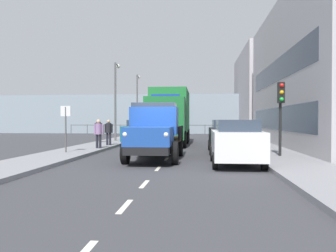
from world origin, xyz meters
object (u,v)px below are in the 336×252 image
Objects in this scene: lorry_cargo_green at (170,115)px; traffic_light_near at (281,103)px; truck_vintage_blue at (155,133)px; car_teal_oppositeside_0 at (140,131)px; pedestrian_strolling at (109,130)px; car_red_oppositeside_1 at (153,129)px; car_black_kerbside_1 at (226,136)px; lamp_post_promenade at (116,94)px; street_sign at (66,121)px; car_silver_oppositeside_2 at (161,128)px; pedestrian_with_bag at (98,129)px; car_white_kerbside_near at (236,142)px; pedestrian_by_lamp at (99,131)px; lamp_post_far at (137,99)px.

lorry_cargo_green reaches higher than traffic_light_near.
truck_vintage_blue is 1.24× the size of car_teal_oppositeside_0.
lorry_cargo_green is 2.47m from car_teal_oppositeside_0.
pedestrian_strolling is 0.50× the size of traffic_light_near.
car_red_oppositeside_1 is at bearing -63.37° from traffic_light_near.
car_black_kerbside_1 is 11.29m from lamp_post_promenade.
lorry_cargo_green is at bearing -119.25° from street_sign.
pedestrian_strolling is at bearing -99.47° from street_sign.
street_sign is at bearing 14.51° from car_black_kerbside_1.
pedestrian_strolling is at bearing -59.59° from truck_vintage_blue.
car_silver_oppositeside_2 is at bearing -94.93° from pedestrian_strolling.
lorry_cargo_green is 10.22m from traffic_light_near.
car_teal_oppositeside_0 and car_red_oppositeside_1 have the same top height.
car_white_kerbside_near is at bearing 129.73° from pedestrian_with_bag.
pedestrian_by_lamp reaches higher than car_teal_oppositeside_0.
lamp_post_far reaches higher than traffic_light_near.
lamp_post_promenade is (7.82, -7.63, 2.84)m from car_black_kerbside_1.
pedestrian_with_bag is (8.47, -10.19, 0.21)m from car_white_kerbside_near.
car_black_kerbside_1 is at bearing 113.95° from car_red_oppositeside_1.
truck_vintage_blue is at bearing 98.24° from car_red_oppositeside_1.
lamp_post_promenade is at bearing -58.10° from car_white_kerbside_near.
car_red_oppositeside_1 is (2.37, -16.39, -0.28)m from truck_vintage_blue.
lorry_cargo_green reaches higher than pedestrian_by_lamp.
street_sign is at bearing -19.75° from truck_vintage_blue.
car_white_kerbside_near and car_teal_oppositeside_0 have the same top height.
truck_vintage_blue reaches higher than car_red_oppositeside_1.
lamp_post_promenade is (2.18, 5.09, 2.84)m from car_red_oppositeside_1.
car_white_kerbside_near is 8.83m from pedestrian_by_lamp.
street_sign is (2.20, 21.01, 0.79)m from car_silver_oppositeside_2.
lorry_cargo_green is 12.65m from lamp_post_far.
pedestrian_by_lamp is at bearing 85.87° from car_silver_oppositeside_2.
car_white_kerbside_near is at bearing 107.73° from car_red_oppositeside_1.
lorry_cargo_green is 5.03× the size of pedestrian_with_bag.
car_black_kerbside_1 is at bearing 133.27° from car_teal_oppositeside_0.
pedestrian_strolling is at bearing 85.07° from car_silver_oppositeside_2.
lorry_cargo_green is 5.09m from pedestrian_with_bag.
lamp_post_far is (7.99, -22.36, 3.05)m from car_white_kerbside_near.
truck_vintage_blue reaches higher than car_black_kerbside_1.
lamp_post_far reaches higher than pedestrian_strolling.
street_sign is at bearing 81.52° from car_red_oppositeside_1.
lamp_post_promenade is at bearing -44.27° from car_black_kerbside_1.
car_white_kerbside_near and car_black_kerbside_1 have the same top height.
pedestrian_with_bag is (2.82, 13.73, 0.21)m from car_silver_oppositeside_2.
pedestrian_with_bag is at bearing 14.95° from car_teal_oppositeside_0.
car_silver_oppositeside_2 is 18.56m from pedestrian_by_lamp.
lorry_cargo_green is at bearing 111.05° from lamp_post_far.
car_white_kerbside_near is 0.64× the size of lamp_post_promenade.
car_silver_oppositeside_2 is 0.64× the size of lamp_post_far.
truck_vintage_blue is 3.52m from car_white_kerbside_near.
lorry_cargo_green is 6.40m from pedestrian_by_lamp.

